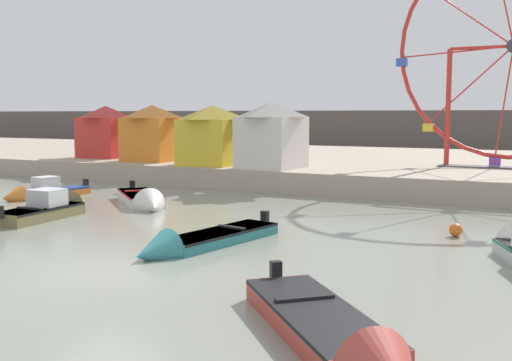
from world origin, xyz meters
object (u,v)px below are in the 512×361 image
(motorboat_white_red_stripe, at_px, (145,200))
(motorboat_teal_painted, at_px, (195,242))
(motorboat_olive_wood, at_px, (54,208))
(mooring_buoy_orange, at_px, (456,230))
(carnival_booth_red_striped, at_px, (106,131))
(carnival_booth_yellow_awning, at_px, (213,134))
(motorboat_orange_hull, at_px, (40,192))
(carnival_booth_orange_canopy, at_px, (152,132))
(motorboat_faded_red, at_px, (341,341))
(carnival_booth_white_ticket, at_px, (272,134))

(motorboat_white_red_stripe, relative_size, motorboat_teal_painted, 0.81)
(motorboat_olive_wood, relative_size, mooring_buoy_orange, 11.07)
(motorboat_olive_wood, height_order, carnival_booth_red_striped, carnival_booth_red_striped)
(motorboat_white_red_stripe, relative_size, carnival_booth_yellow_awning, 1.20)
(motorboat_orange_hull, height_order, motorboat_teal_painted, motorboat_orange_hull)
(motorboat_olive_wood, bearing_deg, motorboat_white_red_stripe, -26.31)
(motorboat_orange_hull, relative_size, carnival_booth_orange_canopy, 1.36)
(motorboat_olive_wood, bearing_deg, carnival_booth_orange_canopy, 17.16)
(motorboat_white_red_stripe, distance_m, carnival_booth_red_striped, 15.52)
(motorboat_olive_wood, bearing_deg, motorboat_faded_red, -122.44)
(carnival_booth_yellow_awning, bearing_deg, motorboat_orange_hull, -119.06)
(motorboat_white_red_stripe, distance_m, motorboat_teal_painted, 8.90)
(motorboat_faded_red, xyz_separation_m, motorboat_teal_painted, (-6.53, 5.69, -0.04))
(carnival_booth_white_ticket, bearing_deg, motorboat_white_red_stripe, -101.87)
(motorboat_faded_red, xyz_separation_m, carnival_booth_white_ticket, (-10.82, 20.01, 2.70))
(motorboat_orange_hull, relative_size, motorboat_faded_red, 0.91)
(carnival_booth_orange_canopy, bearing_deg, mooring_buoy_orange, -28.58)
(carnival_booth_orange_canopy, bearing_deg, carnival_booth_red_striped, 166.00)
(motorboat_white_red_stripe, distance_m, mooring_buoy_orange, 13.20)
(motorboat_orange_hull, bearing_deg, motorboat_olive_wood, 62.86)
(motorboat_teal_painted, xyz_separation_m, carnival_booth_orange_canopy, (-13.08, 15.54, 2.70))
(motorboat_white_red_stripe, bearing_deg, carnival_booth_red_striped, 178.73)
(motorboat_white_red_stripe, distance_m, motorboat_orange_hull, 6.09)
(motorboat_white_red_stripe, relative_size, motorboat_olive_wood, 0.99)
(motorboat_teal_painted, xyz_separation_m, carnival_booth_yellow_awning, (-8.29, 14.82, 2.67))
(carnival_booth_red_striped, relative_size, carnival_booth_orange_canopy, 1.01)
(motorboat_white_red_stripe, relative_size, carnival_booth_red_striped, 1.38)
(motorboat_orange_hull, height_order, mooring_buoy_orange, motorboat_orange_hull)
(motorboat_white_red_stripe, distance_m, motorboat_olive_wood, 4.04)
(motorboat_olive_wood, xyz_separation_m, mooring_buoy_orange, (14.74, 3.07, -0.12))
(carnival_booth_white_ticket, bearing_deg, motorboat_orange_hull, -131.53)
(carnival_booth_yellow_awning, bearing_deg, motorboat_faded_red, -57.32)
(motorboat_orange_hull, distance_m, motorboat_teal_painted, 13.93)
(carnival_booth_orange_canopy, xyz_separation_m, mooring_buoy_orange, (19.74, -10.12, -2.69))
(carnival_booth_red_striped, distance_m, carnival_booth_orange_canopy, 4.69)
(motorboat_olive_wood, height_order, mooring_buoy_orange, motorboat_olive_wood)
(motorboat_faded_red, distance_m, carnival_booth_orange_canopy, 29.02)
(carnival_booth_red_striped, xyz_separation_m, carnival_booth_yellow_awning, (9.36, -1.74, -0.03))
(motorboat_orange_hull, bearing_deg, carnival_booth_white_ticket, 146.45)
(motorboat_olive_wood, distance_m, carnival_booth_red_striped, 17.33)
(motorboat_teal_painted, relative_size, carnival_booth_yellow_awning, 1.47)
(motorboat_orange_hull, distance_m, carnival_booth_white_ticket, 12.11)
(motorboat_olive_wood, height_order, motorboat_teal_painted, motorboat_olive_wood)
(motorboat_faded_red, bearing_deg, motorboat_teal_painted, -174.32)
(motorboat_white_red_stripe, bearing_deg, carnival_booth_orange_canopy, 166.73)
(carnival_booth_red_striped, height_order, mooring_buoy_orange, carnival_booth_red_striped)
(motorboat_teal_painted, height_order, mooring_buoy_orange, motorboat_teal_painted)
(motorboat_olive_wood, xyz_separation_m, motorboat_teal_painted, (8.07, -2.34, -0.13))
(motorboat_olive_wood, height_order, carnival_booth_yellow_awning, carnival_booth_yellow_awning)
(carnival_booth_yellow_awning, bearing_deg, carnival_booth_white_ticket, -10.35)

